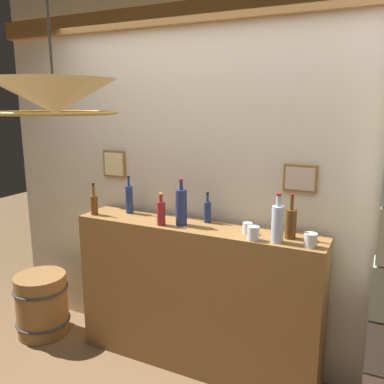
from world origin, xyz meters
name	(u,v)px	position (x,y,z in m)	size (l,w,h in m)	color
panelled_rear_partition	(209,168)	(0.00, 1.10, 1.46)	(3.71, 0.15, 2.79)	beige
bar_shelf_unit	(195,297)	(0.00, 0.85, 0.54)	(1.81, 0.33, 1.09)	olive
liquor_bottle_brandy	(278,223)	(0.60, 0.76, 1.21)	(0.08, 0.08, 0.31)	silver
liquor_bottle_rye	(94,204)	(-0.82, 0.77, 1.17)	(0.05, 0.05, 0.25)	brown
liquor_bottle_amaro	(161,212)	(-0.22, 0.76, 1.18)	(0.06, 0.06, 0.23)	maroon
liquor_bottle_scotch	(291,223)	(0.66, 0.87, 1.19)	(0.07, 0.07, 0.29)	#5A3715
liquor_bottle_whiskey	(207,211)	(0.04, 0.96, 1.17)	(0.05, 0.05, 0.22)	navy
liquor_bottle_mezcal	(129,199)	(-0.60, 0.93, 1.20)	(0.06, 0.06, 0.29)	navy
liquor_bottle_sherry	(181,207)	(-0.09, 0.82, 1.22)	(0.08, 0.08, 0.33)	navy
glass_tumbler_rocks	(310,240)	(0.80, 0.76, 1.13)	(0.08, 0.08, 0.09)	silver
glass_tumbler_highball	(253,233)	(0.46, 0.73, 1.13)	(0.07, 0.07, 0.09)	silver
glass_tumbler_shot	(248,228)	(0.39, 0.84, 1.12)	(0.07, 0.07, 0.07)	silver
pendant_lamp	(54,98)	(-0.26, -0.14, 1.95)	(0.59, 0.59, 0.58)	beige
wooden_barrel	(42,304)	(-1.34, 0.66, 0.26)	(0.45, 0.45, 0.53)	olive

